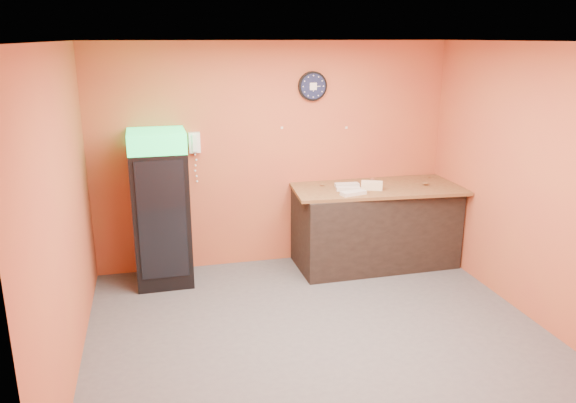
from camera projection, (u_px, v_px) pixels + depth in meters
name	position (u px, v px, depth m)	size (l,w,h in m)	color
floor	(319.00, 333.00, 5.59)	(4.50, 4.50, 0.00)	#47474C
back_wall	(274.00, 156.00, 7.06)	(4.50, 0.02, 2.80)	#BB6034
left_wall	(63.00, 216.00, 4.68)	(0.02, 4.00, 2.80)	#BB6034
right_wall	(532.00, 184.00, 5.72)	(0.02, 4.00, 2.80)	#BB6034
ceiling	(324.00, 41.00, 4.80)	(4.50, 4.00, 0.02)	white
beverage_cooler	(161.00, 211.00, 6.51)	(0.65, 0.66, 1.83)	black
prep_counter	(375.00, 227.00, 7.18)	(2.00, 0.89, 1.00)	black
wall_clock	(313.00, 86.00, 6.90)	(0.36, 0.06, 0.36)	black
wall_phone	(195.00, 143.00, 6.72)	(0.13, 0.11, 0.25)	white
butcher_paper	(377.00, 188.00, 7.04)	(2.10, 0.97, 0.04)	brown
sub_roll_stack	(372.00, 185.00, 6.85)	(0.27, 0.18, 0.11)	#F2E3BC
wrapped_sandwich_left	(348.00, 189.00, 6.84)	(0.29, 0.11, 0.04)	silver
wrapped_sandwich_mid	(353.00, 193.00, 6.65)	(0.31, 0.12, 0.04)	silver
wrapped_sandwich_right	(347.00, 185.00, 7.01)	(0.30, 0.12, 0.04)	silver
kitchen_tool	(372.00, 181.00, 7.14)	(0.06, 0.06, 0.06)	silver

